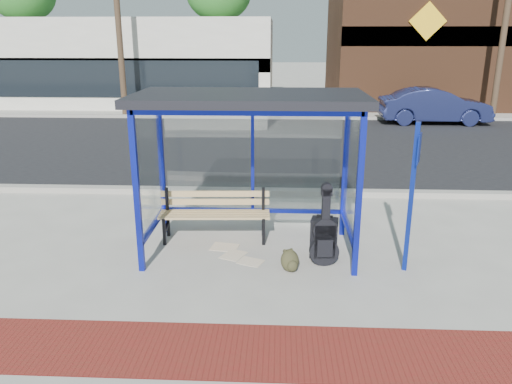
# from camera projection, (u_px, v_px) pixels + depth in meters

# --- Properties ---
(ground) EXTENTS (120.00, 120.00, 0.00)m
(ground) POSITION_uv_depth(u_px,v_px,m) (250.00, 251.00, 7.77)
(ground) COLOR #B2ADA0
(ground) RESTS_ON ground
(brick_paver_strip) EXTENTS (60.00, 1.00, 0.01)m
(brick_paver_strip) POSITION_uv_depth(u_px,v_px,m) (236.00, 350.00, 5.28)
(brick_paver_strip) COLOR maroon
(brick_paver_strip) RESTS_ON ground
(curb_near) EXTENTS (60.00, 0.25, 0.12)m
(curb_near) POSITION_uv_depth(u_px,v_px,m) (258.00, 192.00, 10.51)
(curb_near) COLOR gray
(curb_near) RESTS_ON ground
(street_asphalt) EXTENTS (60.00, 10.00, 0.00)m
(street_asphalt) POSITION_uv_depth(u_px,v_px,m) (265.00, 145.00, 15.39)
(street_asphalt) COLOR black
(street_asphalt) RESTS_ON ground
(curb_far) EXTENTS (60.00, 0.25, 0.12)m
(curb_far) POSITION_uv_depth(u_px,v_px,m) (269.00, 117.00, 20.24)
(curb_far) COLOR gray
(curb_far) RESTS_ON ground
(far_sidewalk) EXTENTS (60.00, 4.00, 0.01)m
(far_sidewalk) POSITION_uv_depth(u_px,v_px,m) (270.00, 112.00, 22.07)
(far_sidewalk) COLOR #B2ADA0
(far_sidewalk) RESTS_ON ground
(bus_shelter) EXTENTS (3.30, 1.80, 2.42)m
(bus_shelter) POSITION_uv_depth(u_px,v_px,m) (250.00, 117.00, 7.22)
(bus_shelter) COLOR #0E199D
(bus_shelter) RESTS_ON ground
(storefront_white) EXTENTS (18.00, 6.04, 4.00)m
(storefront_white) POSITION_uv_depth(u_px,v_px,m) (90.00, 62.00, 24.73)
(storefront_white) COLOR silver
(storefront_white) RESTS_ON ground
(storefront_brown) EXTENTS (10.00, 7.08, 6.40)m
(storefront_brown) POSITION_uv_depth(u_px,v_px,m) (437.00, 36.00, 24.09)
(storefront_brown) COLOR #59331E
(storefront_brown) RESTS_ON ground
(utility_pole_west) EXTENTS (1.60, 0.24, 8.00)m
(utility_pole_west) POSITION_uv_depth(u_px,v_px,m) (117.00, 12.00, 19.59)
(utility_pole_west) COLOR #4C3826
(utility_pole_west) RESTS_ON ground
(utility_pole_east) EXTENTS (1.60, 0.24, 8.00)m
(utility_pole_east) POSITION_uv_depth(u_px,v_px,m) (507.00, 11.00, 18.92)
(utility_pole_east) COLOR #4C3826
(utility_pole_east) RESTS_ON ground
(bench) EXTENTS (1.80, 0.52, 0.84)m
(bench) POSITION_uv_depth(u_px,v_px,m) (215.00, 211.00, 8.09)
(bench) COLOR black
(bench) RESTS_ON ground
(guitar_bag) EXTENTS (0.43, 0.15, 1.17)m
(guitar_bag) POSITION_uv_depth(u_px,v_px,m) (325.00, 237.00, 7.17)
(guitar_bag) COLOR black
(guitar_bag) RESTS_ON ground
(suitcase) EXTENTS (0.43, 0.32, 0.67)m
(suitcase) POSITION_uv_depth(u_px,v_px,m) (324.00, 238.00, 7.44)
(suitcase) COLOR black
(suitcase) RESTS_ON ground
(backpack) EXTENTS (0.32, 0.31, 0.32)m
(backpack) POSITION_uv_depth(u_px,v_px,m) (290.00, 261.00, 7.04)
(backpack) COLOR #2E2D19
(backpack) RESTS_ON ground
(sign_post) EXTENTS (0.13, 0.25, 2.13)m
(sign_post) POSITION_uv_depth(u_px,v_px,m) (413.00, 190.00, 6.78)
(sign_post) COLOR navy
(sign_post) RESTS_ON ground
(newspaper_a) EXTENTS (0.43, 0.48, 0.01)m
(newspaper_a) POSITION_uv_depth(u_px,v_px,m) (234.00, 255.00, 7.60)
(newspaper_a) COLOR white
(newspaper_a) RESTS_ON ground
(newspaper_b) EXTENTS (0.43, 0.39, 0.01)m
(newspaper_b) POSITION_uv_depth(u_px,v_px,m) (251.00, 262.00, 7.37)
(newspaper_b) COLOR white
(newspaper_b) RESTS_ON ground
(newspaper_c) EXTENTS (0.46, 0.39, 0.01)m
(newspaper_c) POSITION_uv_depth(u_px,v_px,m) (225.00, 247.00, 7.89)
(newspaper_c) COLOR white
(newspaper_c) RESTS_ON ground
(parked_car) EXTENTS (4.08, 1.45, 1.34)m
(parked_car) POSITION_uv_depth(u_px,v_px,m) (434.00, 106.00, 18.95)
(parked_car) COLOR #1A204B
(parked_car) RESTS_ON ground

